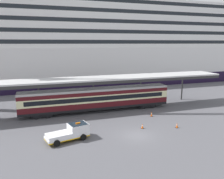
{
  "coord_description": "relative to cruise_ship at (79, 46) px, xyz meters",
  "views": [
    {
      "loc": [
        -11.81,
        -25.32,
        11.71
      ],
      "look_at": [
        -0.65,
        8.33,
        4.5
      ],
      "focal_mm": 36.63,
      "sensor_mm": 36.0,
      "label": 1
    }
  ],
  "objects": [
    {
      "name": "traffic_cone_mid",
      "position": [
        0.89,
        -41.98,
        -10.58
      ],
      "size": [
        0.36,
        0.36,
        0.69
      ],
      "color": "black",
      "rests_on": "ground"
    },
    {
      "name": "train_carriage",
      "position": [
        -3.02,
        -32.11,
        -8.6
      ],
      "size": [
        25.82,
        2.81,
        4.11
      ],
      "color": "black",
      "rests_on": "ground"
    },
    {
      "name": "traffic_cone_far",
      "position": [
        4.63,
        -37.58,
        -10.53
      ],
      "size": [
        0.36,
        0.36,
        0.78
      ],
      "color": "black",
      "rests_on": "ground"
    },
    {
      "name": "service_truck",
      "position": [
        -9.11,
        -42.59,
        -9.93
      ],
      "size": [
        5.53,
        3.18,
        2.02
      ],
      "color": "white",
      "rests_on": "ground"
    },
    {
      "name": "traffic_cone_near",
      "position": [
        5.62,
        -43.29,
        -10.56
      ],
      "size": [
        0.36,
        0.36,
        0.72
      ],
      "color": "black",
      "rests_on": "ground"
    },
    {
      "name": "cruise_ship",
      "position": [
        0.0,
        0.0,
        0.0
      ],
      "size": [
        133.18,
        26.95,
        32.89
      ],
      "color": "black",
      "rests_on": "ground"
    },
    {
      "name": "ground_plane",
      "position": [
        -0.86,
        -44.0,
        -10.92
      ],
      "size": [
        400.0,
        400.0,
        0.0
      ],
      "primitive_type": "plane",
      "color": "#535359"
    },
    {
      "name": "platform_canopy",
      "position": [
        -3.02,
        -31.7,
        -5.28
      ],
      "size": [
        47.74,
        5.26,
        5.88
      ],
      "color": "silver",
      "rests_on": "ground"
    }
  ]
}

